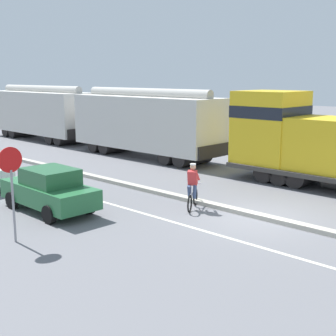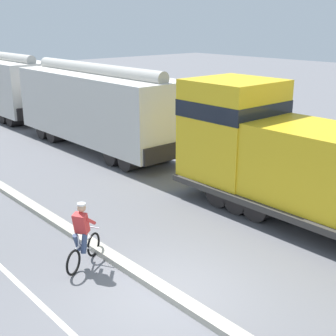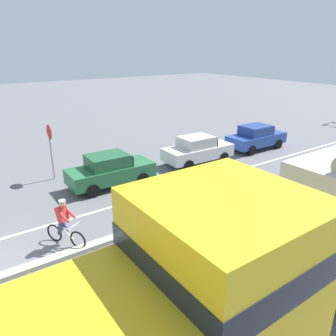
{
  "view_description": "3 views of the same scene",
  "coord_description": "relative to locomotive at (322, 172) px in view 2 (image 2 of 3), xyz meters",
  "views": [
    {
      "loc": [
        -13.59,
        -8.52,
        4.9
      ],
      "look_at": [
        -0.99,
        3.44,
        1.46
      ],
      "focal_mm": 50.0,
      "sensor_mm": 36.0,
      "label": 1
    },
    {
      "loc": [
        -6.24,
        -7.17,
        6.11
      ],
      "look_at": [
        3.26,
        3.64,
        1.54
      ],
      "focal_mm": 50.0,
      "sensor_mm": 36.0,
      "label": 2
    },
    {
      "loc": [
        9.33,
        -0.27,
        6.46
      ],
      "look_at": [
        -3.09,
        8.45,
        0.85
      ],
      "focal_mm": 35.0,
      "sensor_mm": 36.0,
      "label": 3
    }
  ],
  "objects": [
    {
      "name": "ground_plane",
      "position": [
        -5.94,
        0.27,
        -1.8
      ],
      "size": [
        120.0,
        120.0,
        0.0
      ],
      "primitive_type": "plane",
      "color": "slate"
    },
    {
      "name": "median_curb",
      "position": [
        -5.94,
        6.27,
        -1.72
      ],
      "size": [
        0.36,
        36.0,
        0.16
      ],
      "primitive_type": "cube",
      "color": "#B2AD9E",
      "rests_on": "ground"
    },
    {
      "name": "locomotive",
      "position": [
        0.0,
        0.0,
        0.0
      ],
      "size": [
        3.1,
        11.61,
        4.2
      ],
      "color": "gold",
      "rests_on": "ground"
    },
    {
      "name": "hopper_car_lead",
      "position": [
        -0.0,
        12.16,
        0.28
      ],
      "size": [
        2.9,
        10.6,
        4.18
      ],
      "color": "beige",
      "rests_on": "ground"
    },
    {
      "name": "hopper_car_middle",
      "position": [
        -0.0,
        23.76,
        0.28
      ],
      "size": [
        2.9,
        10.6,
        4.18
      ],
      "color": "beige",
      "rests_on": "ground"
    },
    {
      "name": "cyclist",
      "position": [
        -6.65,
        2.72,
        -0.98
      ],
      "size": [
        1.52,
        0.88,
        1.71
      ],
      "color": "black",
      "rests_on": "ground"
    }
  ]
}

